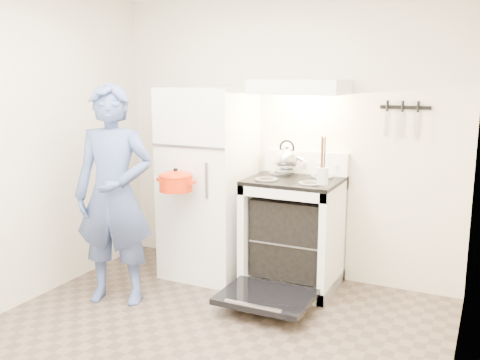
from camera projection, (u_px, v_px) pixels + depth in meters
name	position (u px, v px, depth m)	size (l,w,h in m)	color
floor	(180.00, 359.00, 3.46)	(3.60, 3.60, 0.00)	brown
back_wall	(283.00, 138.00, 4.81)	(3.20, 0.02, 2.50)	beige
refrigerator	(209.00, 183.00, 4.83)	(0.70, 0.70, 1.70)	white
stove_body	(293.00, 235.00, 4.58)	(0.76, 0.65, 0.92)	white
cooktop	(294.00, 180.00, 4.49)	(0.76, 0.65, 0.03)	black
backsplash	(306.00, 162.00, 4.72)	(0.76, 0.07, 0.20)	white
oven_door	(266.00, 297.00, 4.12)	(0.70, 0.54, 0.04)	black
oven_rack	(293.00, 237.00, 4.58)	(0.60, 0.52, 0.01)	slate
range_hood	(299.00, 87.00, 4.40)	(0.76, 0.50, 0.12)	white
knife_strip	(405.00, 107.00, 4.29)	(0.40, 0.02, 0.03)	black
pizza_stone	(296.00, 237.00, 4.53)	(0.31, 0.31, 0.02)	olive
tea_kettle	(287.00, 158.00, 4.61)	(0.25, 0.21, 0.31)	#B8B8BD
utensil_jar	(322.00, 176.00, 4.10)	(0.09, 0.09, 0.13)	silver
person	(114.00, 195.00, 4.21)	(0.64, 0.42, 1.75)	#334972
dutch_oven	(176.00, 183.00, 4.37)	(0.34, 0.27, 0.23)	red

